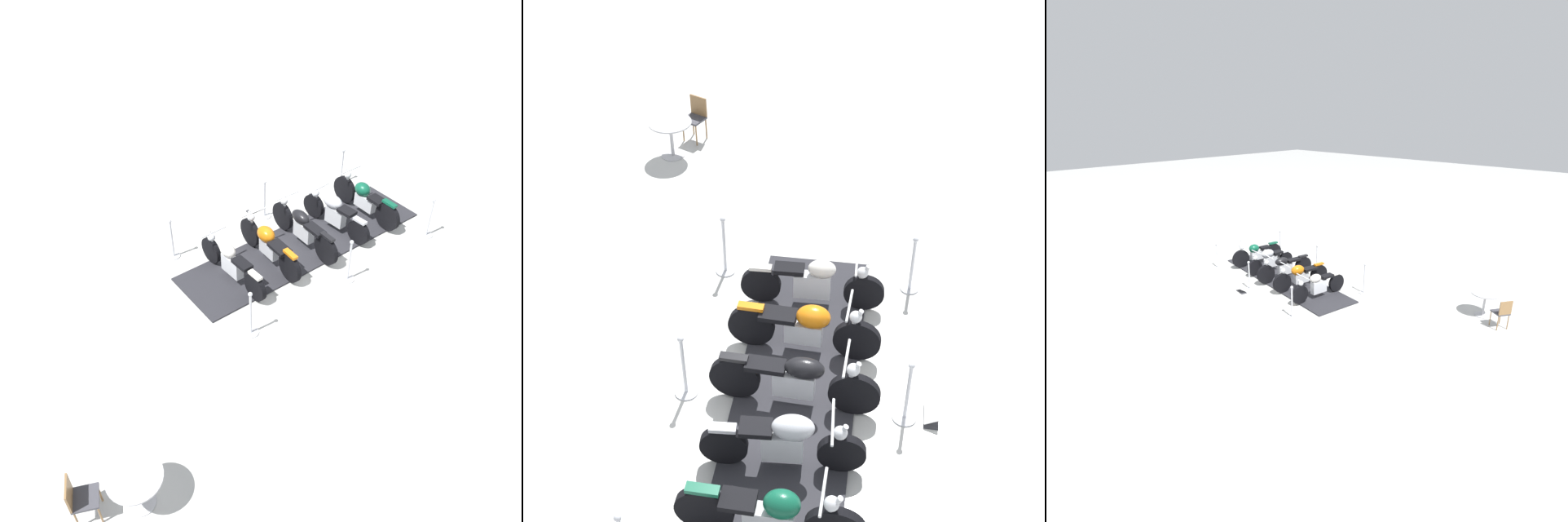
% 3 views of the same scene
% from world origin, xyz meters
% --- Properties ---
extents(ground_plane, '(80.00, 80.00, 0.00)m').
position_xyz_m(ground_plane, '(0.00, 0.00, 0.00)').
color(ground_plane, silver).
extents(display_platform, '(6.52, 2.69, 0.04)m').
position_xyz_m(display_platform, '(0.00, 0.00, 0.02)').
color(display_platform, '#28282D').
rests_on(display_platform, ground_plane).
extents(motorcycle_forest, '(0.68, 2.24, 1.05)m').
position_xyz_m(motorcycle_forest, '(-2.04, 0.30, 0.51)').
color(motorcycle_forest, black).
rests_on(motorcycle_forest, display_platform).
extents(motorcycle_chrome, '(0.72, 2.11, 0.91)m').
position_xyz_m(motorcycle_chrome, '(-1.02, 0.13, 0.52)').
color(motorcycle_chrome, black).
rests_on(motorcycle_chrome, display_platform).
extents(motorcycle_black, '(0.76, 2.33, 1.03)m').
position_xyz_m(motorcycle_black, '(-0.01, -0.03, 0.52)').
color(motorcycle_black, black).
rests_on(motorcycle_black, display_platform).
extents(motorcycle_copper, '(0.75, 2.23, 1.02)m').
position_xyz_m(motorcycle_copper, '(1.01, -0.20, 0.52)').
color(motorcycle_copper, black).
rests_on(motorcycle_copper, display_platform).
extents(motorcycle_cream, '(0.67, 2.24, 0.93)m').
position_xyz_m(motorcycle_cream, '(2.03, -0.37, 0.49)').
color(motorcycle_cream, black).
rests_on(motorcycle_cream, display_platform).
extents(stanchion_left_front, '(0.32, 0.32, 1.08)m').
position_xyz_m(stanchion_left_front, '(-2.40, 1.94, 0.35)').
color(stanchion_left_front, silver).
rests_on(stanchion_left_front, ground_plane).
extents(stanchion_right_front, '(0.29, 0.29, 1.05)m').
position_xyz_m(stanchion_right_front, '(-2.90, -1.07, 0.37)').
color(stanchion_right_front, silver).
rests_on(stanchion_right_front, ground_plane).
extents(stanchion_left_mid, '(0.33, 0.33, 1.10)m').
position_xyz_m(stanchion_left_mid, '(0.25, 1.51, 0.35)').
color(stanchion_left_mid, silver).
rests_on(stanchion_left_mid, ground_plane).
extents(stanchion_right_rear, '(0.30, 0.30, 1.06)m').
position_xyz_m(stanchion_right_rear, '(2.40, -1.94, 0.37)').
color(stanchion_right_rear, silver).
rests_on(stanchion_right_rear, ground_plane).
extents(stanchion_right_mid, '(0.34, 0.34, 1.07)m').
position_xyz_m(stanchion_right_mid, '(-0.25, -1.51, 0.33)').
color(stanchion_right_mid, silver).
rests_on(stanchion_right_mid, ground_plane).
extents(stanchion_left_rear, '(0.33, 0.33, 1.12)m').
position_xyz_m(stanchion_left_rear, '(2.90, 1.07, 0.37)').
color(stanchion_left_rear, silver).
rests_on(stanchion_left_rear, ground_plane).
extents(info_placard, '(0.44, 0.26, 0.19)m').
position_xyz_m(info_placard, '(-0.26, -1.87, 0.05)').
color(info_placard, '#333338').
rests_on(info_placard, ground_plane).
extents(cafe_table, '(0.86, 0.86, 0.77)m').
position_xyz_m(cafe_table, '(6.59, 2.30, 0.59)').
color(cafe_table, '#B7B7BC').
rests_on(cafe_table, ground_plane).
extents(cafe_chair_near_table, '(0.55, 0.55, 0.92)m').
position_xyz_m(cafe_chair_near_table, '(7.28, 1.85, 0.54)').
color(cafe_chair_near_table, olive).
rests_on(cafe_chair_near_table, ground_plane).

